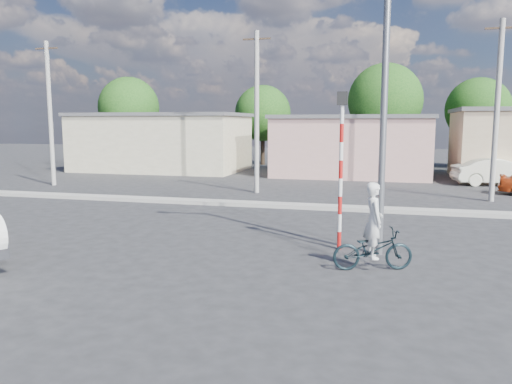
% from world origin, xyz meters
% --- Properties ---
extents(ground_plane, '(120.00, 120.00, 0.00)m').
position_xyz_m(ground_plane, '(0.00, 0.00, 0.00)').
color(ground_plane, '#28272A').
rests_on(ground_plane, ground).
extents(median, '(40.00, 0.80, 0.16)m').
position_xyz_m(median, '(0.00, 8.00, 0.08)').
color(median, '#99968E').
rests_on(median, ground).
extents(bicycle, '(2.04, 1.23, 1.01)m').
position_xyz_m(bicycle, '(4.17, -0.31, 0.51)').
color(bicycle, black).
rests_on(bicycle, ground).
extents(cyclist, '(0.62, 0.77, 1.83)m').
position_xyz_m(cyclist, '(4.17, -0.31, 0.92)').
color(cyclist, white).
rests_on(cyclist, ground).
extents(car_cream, '(4.93, 2.53, 1.55)m').
position_xyz_m(car_cream, '(10.40, 18.50, 0.77)').
color(car_cream, white).
rests_on(car_cream, ground).
extents(traffic_pole, '(0.28, 0.18, 4.36)m').
position_xyz_m(traffic_pole, '(3.20, 1.50, 2.59)').
color(traffic_pole, red).
rests_on(traffic_pole, ground).
extents(streetlight, '(2.34, 0.22, 9.00)m').
position_xyz_m(streetlight, '(4.14, 1.20, 4.96)').
color(streetlight, slate).
rests_on(streetlight, ground).
extents(building_row, '(37.80, 7.30, 4.44)m').
position_xyz_m(building_row, '(1.10, 22.00, 2.13)').
color(building_row, '#C4BB94').
rests_on(building_row, ground).
extents(tree_row, '(34.13, 7.32, 8.10)m').
position_xyz_m(tree_row, '(-2.27, 28.62, 4.83)').
color(tree_row, '#38281E').
rests_on(tree_row, ground).
extents(utility_poles, '(35.40, 0.24, 8.00)m').
position_xyz_m(utility_poles, '(3.25, 12.00, 4.07)').
color(utility_poles, '#99968E').
rests_on(utility_poles, ground).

